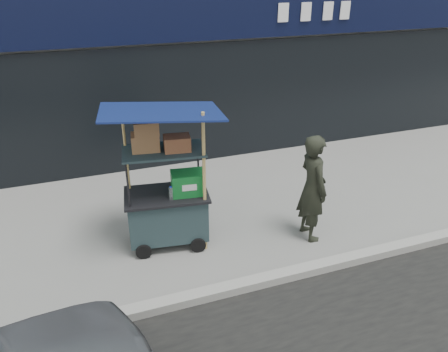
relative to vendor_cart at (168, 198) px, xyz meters
name	(u,v)px	position (x,y,z in m)	size (l,w,h in m)	color
ground	(252,276)	(0.84, -1.15, -0.74)	(80.00, 80.00, 0.00)	slate
curb	(259,282)	(0.84, -1.35, -0.68)	(80.00, 0.18, 0.12)	gray
vendor_cart	(168,198)	(0.00, 0.00, 0.00)	(1.70, 1.31, 2.12)	#1C2E2F
vendor_man	(313,188)	(2.03, -0.54, 0.07)	(0.59, 0.39, 1.63)	black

